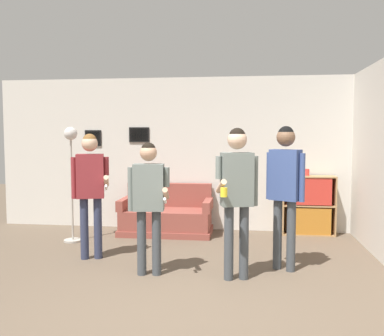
{
  "coord_description": "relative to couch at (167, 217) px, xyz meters",
  "views": [
    {
      "loc": [
        0.78,
        -3.7,
        1.68
      ],
      "look_at": [
        0.06,
        1.92,
        1.25
      ],
      "focal_mm": 40.0,
      "sensor_mm": 36.0,
      "label": 1
    }
  ],
  "objects": [
    {
      "name": "person_player_foreground_center",
      "position": [
        0.2,
        -2.2,
        0.69
      ],
      "size": [
        0.52,
        0.43,
        1.6
      ],
      "color": "#3D4247",
      "rests_on": "ground_plane"
    },
    {
      "name": "bookshelf",
      "position": [
        2.4,
        0.2,
        0.22
      ],
      "size": [
        0.88,
        0.3,
        1.0
      ],
      "color": "#A87F51",
      "rests_on": "ground_plane"
    },
    {
      "name": "person_spectator_near_bookshelf",
      "position": [
        1.83,
        -1.8,
        0.83
      ],
      "size": [
        0.45,
        0.34,
        1.8
      ],
      "color": "#3D4247",
      "rests_on": "ground_plane"
    },
    {
      "name": "floor_lamp",
      "position": [
        -1.37,
        -0.76,
        1.02
      ],
      "size": [
        0.28,
        0.28,
        1.81
      ],
      "color": "#ADA89E",
      "rests_on": "ground_plane"
    },
    {
      "name": "drinking_cup",
      "position": [
        2.37,
        0.2,
        0.78
      ],
      "size": [
        0.07,
        0.07,
        0.11
      ],
      "color": "red",
      "rests_on": "bookshelf"
    },
    {
      "name": "ground_plane",
      "position": [
        0.58,
        -3.44,
        -0.28
      ],
      "size": [
        20.0,
        20.0,
        0.0
      ],
      "primitive_type": "plane",
      "color": "brown"
    },
    {
      "name": "wall_back",
      "position": [
        0.57,
        0.42,
        1.07
      ],
      "size": [
        7.51,
        0.08,
        2.7
      ],
      "color": "beige",
      "rests_on": "ground_plane"
    },
    {
      "name": "person_watcher_holding_cup",
      "position": [
        1.25,
        -2.23,
        0.82
      ],
      "size": [
        0.48,
        0.52,
        1.77
      ],
      "color": "#3D4247",
      "rests_on": "ground_plane"
    },
    {
      "name": "couch",
      "position": [
        0.0,
        0.0,
        0.0
      ],
      "size": [
        1.55,
        0.8,
        0.83
      ],
      "color": "brown",
      "rests_on": "ground_plane"
    },
    {
      "name": "person_player_foreground_left",
      "position": [
        -0.73,
        -1.63,
        0.77
      ],
      "size": [
        0.57,
        0.42,
        1.7
      ],
      "color": "#2D334C",
      "rests_on": "ground_plane"
    }
  ]
}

